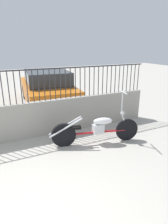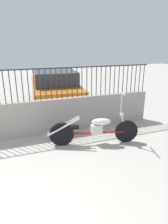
% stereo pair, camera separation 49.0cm
% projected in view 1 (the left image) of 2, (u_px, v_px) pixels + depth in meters
% --- Properties ---
extents(motorcycle_red, '(2.32, 0.80, 1.37)m').
position_uv_depth(motorcycle_red, '(93.00, 129.00, 5.13)').
color(motorcycle_red, black).
rests_on(motorcycle_red, ground_plane).
extents(car_orange, '(2.21, 4.40, 1.45)m').
position_uv_depth(car_orange, '(47.00, 88.00, 8.47)').
color(car_orange, black).
rests_on(car_orange, ground_plane).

